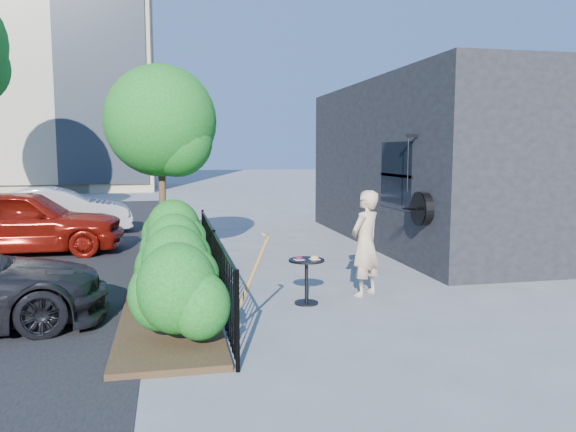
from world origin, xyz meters
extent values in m
plane|color=gray|center=(0.00, 0.00, 0.00)|extent=(120.00, 120.00, 0.00)
cube|color=black|center=(5.50, 4.50, 2.00)|extent=(6.00, 9.00, 4.00)
cube|color=black|center=(2.51, 2.40, 1.80)|extent=(0.04, 1.60, 1.40)
cube|color=black|center=(2.52, 2.40, 1.80)|extent=(0.05, 1.70, 0.06)
cylinder|color=black|center=(2.42, 0.90, 1.25)|extent=(0.18, 0.60, 0.60)
cylinder|color=black|center=(2.32, 0.90, 1.25)|extent=(0.03, 0.64, 0.64)
cube|color=black|center=(2.40, 1.40, 2.60)|extent=(0.25, 0.06, 0.06)
cylinder|color=black|center=(2.32, 1.40, 2.05)|extent=(0.02, 0.02, 1.05)
cylinder|color=black|center=(-1.50, -3.00, 0.55)|extent=(0.05, 0.05, 1.10)
cylinder|color=black|center=(-1.50, 0.00, 0.55)|extent=(0.05, 0.05, 1.10)
cylinder|color=black|center=(-1.50, 3.00, 0.55)|extent=(0.05, 0.05, 1.10)
cube|color=black|center=(-1.50, 0.00, 1.06)|extent=(0.03, 6.00, 0.03)
cube|color=black|center=(-1.50, 0.00, 0.10)|extent=(0.03, 6.00, 0.03)
cylinder|color=black|center=(-1.50, -2.90, 0.55)|extent=(0.02, 0.02, 1.04)
cylinder|color=black|center=(-1.50, -2.70, 0.55)|extent=(0.02, 0.02, 1.04)
cylinder|color=black|center=(-1.50, -2.50, 0.55)|extent=(0.02, 0.02, 1.04)
cylinder|color=black|center=(-1.50, -2.30, 0.55)|extent=(0.02, 0.02, 1.04)
cylinder|color=black|center=(-1.50, -2.10, 0.55)|extent=(0.02, 0.02, 1.04)
cylinder|color=black|center=(-1.50, -1.90, 0.55)|extent=(0.02, 0.02, 1.04)
cylinder|color=black|center=(-1.50, -1.70, 0.55)|extent=(0.02, 0.02, 1.04)
cylinder|color=black|center=(-1.50, -1.50, 0.55)|extent=(0.02, 0.02, 1.04)
cylinder|color=black|center=(-1.50, -1.30, 0.55)|extent=(0.02, 0.02, 1.04)
cylinder|color=black|center=(-1.50, -1.10, 0.55)|extent=(0.02, 0.02, 1.04)
cylinder|color=black|center=(-1.50, -0.90, 0.55)|extent=(0.02, 0.02, 1.04)
cylinder|color=black|center=(-1.50, -0.70, 0.55)|extent=(0.02, 0.02, 1.04)
cylinder|color=black|center=(-1.50, -0.50, 0.55)|extent=(0.02, 0.02, 1.04)
cylinder|color=black|center=(-1.50, -0.30, 0.55)|extent=(0.02, 0.02, 1.04)
cylinder|color=black|center=(-1.50, -0.10, 0.55)|extent=(0.02, 0.02, 1.04)
cylinder|color=black|center=(-1.50, 0.10, 0.55)|extent=(0.02, 0.02, 1.04)
cylinder|color=black|center=(-1.50, 0.30, 0.55)|extent=(0.02, 0.02, 1.04)
cylinder|color=black|center=(-1.50, 0.50, 0.55)|extent=(0.02, 0.02, 1.04)
cylinder|color=black|center=(-1.50, 0.70, 0.55)|extent=(0.02, 0.02, 1.04)
cylinder|color=black|center=(-1.50, 0.90, 0.55)|extent=(0.02, 0.02, 1.04)
cylinder|color=black|center=(-1.50, 1.10, 0.55)|extent=(0.02, 0.02, 1.04)
cylinder|color=black|center=(-1.50, 1.30, 0.55)|extent=(0.02, 0.02, 1.04)
cylinder|color=black|center=(-1.50, 1.50, 0.55)|extent=(0.02, 0.02, 1.04)
cylinder|color=black|center=(-1.50, 1.70, 0.55)|extent=(0.02, 0.02, 1.04)
cylinder|color=black|center=(-1.50, 1.90, 0.55)|extent=(0.02, 0.02, 1.04)
cylinder|color=black|center=(-1.50, 2.10, 0.55)|extent=(0.02, 0.02, 1.04)
cylinder|color=black|center=(-1.50, 2.30, 0.55)|extent=(0.02, 0.02, 1.04)
cylinder|color=black|center=(-1.50, 2.50, 0.55)|extent=(0.02, 0.02, 1.04)
cylinder|color=black|center=(-1.50, 2.70, 0.55)|extent=(0.02, 0.02, 1.04)
cylinder|color=black|center=(-1.50, 2.90, 0.55)|extent=(0.02, 0.02, 1.04)
cube|color=#382616|center=(-2.20, 0.00, 0.04)|extent=(1.30, 6.00, 0.08)
ellipsoid|color=#135417|center=(-2.10, -2.20, 0.70)|extent=(1.10, 1.10, 1.24)
ellipsoid|color=#135417|center=(-2.10, -0.60, 0.70)|extent=(1.10, 1.10, 1.24)
ellipsoid|color=#135417|center=(-2.10, 0.90, 0.70)|extent=(1.10, 1.10, 1.24)
ellipsoid|color=#135417|center=(-2.10, 2.30, 0.70)|extent=(1.10, 1.10, 1.24)
cylinder|color=#3F2B19|center=(-2.30, 2.80, 1.20)|extent=(0.14, 0.14, 2.40)
sphere|color=#135417|center=(-2.30, 2.80, 2.84)|extent=(2.20, 2.20, 2.20)
sphere|color=#135417|center=(-2.00, 2.60, 2.51)|extent=(1.43, 1.43, 1.43)
cylinder|color=black|center=(-0.16, -0.57, 0.67)|extent=(0.54, 0.54, 0.03)
cylinder|color=black|center=(-0.16, -0.57, 0.34)|extent=(0.05, 0.05, 0.65)
cylinder|color=black|center=(-0.16, -0.57, 0.01)|extent=(0.36, 0.36, 0.03)
cube|color=white|center=(-0.28, -0.57, 0.69)|extent=(0.15, 0.15, 0.01)
cube|color=white|center=(-0.04, -0.59, 0.69)|extent=(0.15, 0.15, 0.01)
torus|color=#430B21|center=(-0.28, -0.57, 0.71)|extent=(0.12, 0.12, 0.04)
torus|color=tan|center=(-0.04, -0.59, 0.71)|extent=(0.12, 0.12, 0.04)
imported|color=tan|center=(0.88, -0.27, 0.85)|extent=(0.74, 0.70, 1.70)
cylinder|color=brown|center=(-1.22, -1.96, 0.72)|extent=(0.52, 0.05, 1.14)
cube|color=gray|center=(-1.40, -1.96, 0.10)|extent=(0.12, 0.18, 0.24)
cylinder|color=brown|center=(-1.03, -1.96, 1.30)|extent=(0.10, 0.10, 0.07)
imported|color=maroon|center=(-5.41, 4.76, 0.75)|extent=(4.38, 1.78, 1.49)
imported|color=#BBBBC1|center=(-5.21, 7.75, 0.65)|extent=(4.09, 1.81, 1.31)
camera|label=1|loc=(-2.16, -8.66, 2.32)|focal=35.00mm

